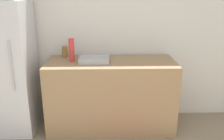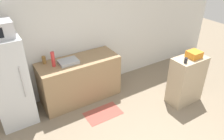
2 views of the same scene
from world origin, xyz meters
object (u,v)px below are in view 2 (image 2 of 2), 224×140
object	(u,v)px
refrigerator	(10,83)
bottle_short	(44,60)
jar	(186,60)
bottle_tall	(53,59)
basket	(194,54)

from	to	relation	value
refrigerator	bottle_short	xyz separation A→B (m)	(0.69, 0.22, 0.16)
refrigerator	jar	xyz separation A→B (m)	(2.86, -1.32, 0.23)
refrigerator	bottle_short	size ratio (longest dim) A/B	11.23
refrigerator	jar	distance (m)	3.16
refrigerator	bottle_short	distance (m)	0.74
refrigerator	jar	bearing A→B (deg)	-24.69
bottle_tall	basket	bearing A→B (deg)	-28.05
jar	bottle_short	bearing A→B (deg)	144.84
refrigerator	basket	world-z (taller)	refrigerator
refrigerator	basket	bearing A→B (deg)	-21.45
basket	bottle_short	bearing A→B (deg)	149.51
bottle_short	jar	size ratio (longest dim) A/B	1.46
bottle_tall	basket	world-z (taller)	bottle_tall
basket	refrigerator	bearing A→B (deg)	158.55
bottle_short	basket	world-z (taller)	basket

